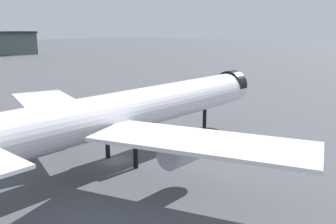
{
  "coord_description": "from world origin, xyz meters",
  "views": [
    {
      "loc": [
        -29.26,
        -33.76,
        16.66
      ],
      "look_at": [
        8.96,
        -1.39,
        5.03
      ],
      "focal_mm": 38.89,
      "sensor_mm": 36.0,
      "label": 1
    }
  ],
  "objects": [
    {
      "name": "ground",
      "position": [
        0.0,
        0.0,
        0.0
      ],
      "size": [
        900.0,
        900.0,
        0.0
      ],
      "primitive_type": "plane",
      "color": "#4C4F54"
    },
    {
      "name": "airliner_near_gate",
      "position": [
        2.06,
        -1.27,
        6.42
      ],
      "size": [
        54.39,
        49.79,
        14.58
      ],
      "rotation": [
        0.0,
        0.0,
        -0.02
      ],
      "color": "white",
      "rests_on": "ground"
    },
    {
      "name": "traffic_cone_near_nose",
      "position": [
        29.79,
        15.85,
        0.4
      ],
      "size": [
        0.64,
        0.64,
        0.8
      ],
      "primitive_type": "cone",
      "color": "#F2600C",
      "rests_on": "ground"
    }
  ]
}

